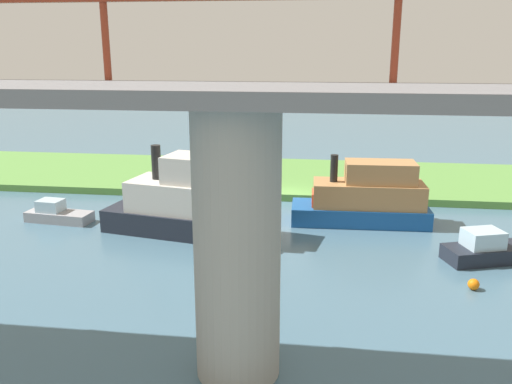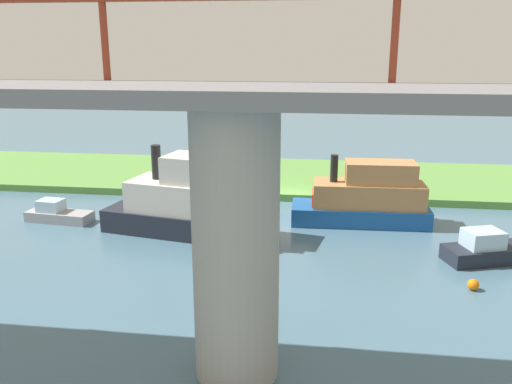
{
  "view_description": "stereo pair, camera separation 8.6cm",
  "coord_description": "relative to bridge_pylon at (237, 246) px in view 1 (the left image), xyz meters",
  "views": [
    {
      "loc": [
        -2.34,
        34.97,
        10.33
      ],
      "look_at": [
        1.58,
        5.0,
        2.0
      ],
      "focal_mm": 37.26,
      "sensor_mm": 36.0,
      "label": 1
    },
    {
      "loc": [
        -2.42,
        34.96,
        10.33
      ],
      "look_at": [
        1.58,
        5.0,
        2.0
      ],
      "focal_mm": 37.26,
      "sensor_mm": 36.0,
      "label": 2
    }
  ],
  "objects": [
    {
      "name": "motorboat_red",
      "position": [
        -10.93,
        -10.82,
        -3.79
      ],
      "size": [
        5.17,
        3.16,
        1.62
      ],
      "color": "#1E232D",
      "rests_on": "ground"
    },
    {
      "name": "bridge_pylon",
      "position": [
        0.0,
        0.0,
        0.0
      ],
      "size": [
        2.7,
        2.7,
        8.73
      ],
      "primitive_type": "cylinder",
      "color": "#9E998E",
      "rests_on": "ground"
    },
    {
      "name": "ground_plane",
      "position": [
        -0.22,
        -19.86,
        -4.37
      ],
      "size": [
        160.0,
        160.0,
        0.0
      ],
      "primitive_type": "plane",
      "color": "#476B7F"
    },
    {
      "name": "riverboat_paddlewheel",
      "position": [
        4.59,
        -12.81,
        -2.53
      ],
      "size": [
        10.16,
        5.06,
        4.97
      ],
      "color": "#1E232D",
      "rests_on": "ground"
    },
    {
      "name": "marker_buoy",
      "position": [
        -9.26,
        -7.27,
        -4.12
      ],
      "size": [
        0.5,
        0.5,
        0.5
      ],
      "primitive_type": "sphere",
      "color": "orange",
      "rests_on": "ground"
    },
    {
      "name": "bridge_span",
      "position": [
        0.0,
        -0.02,
        4.86
      ],
      "size": [
        64.6,
        4.3,
        3.25
      ],
      "color": "slate",
      "rests_on": "bridge_pylon"
    },
    {
      "name": "houseboat_blue",
      "position": [
        -5.09,
        -15.96,
        -2.83
      ],
      "size": [
        8.2,
        2.96,
        4.15
      ],
      "color": "#195199",
      "rests_on": "ground"
    },
    {
      "name": "mooring_post",
      "position": [
        3.92,
        -21.29,
        -3.43
      ],
      "size": [
        0.2,
        0.2,
        0.88
      ],
      "primitive_type": "cylinder",
      "color": "brown",
      "rests_on": "grassy_bank"
    },
    {
      "name": "skiff_small",
      "position": [
        13.43,
        -13.82,
        -3.89
      ],
      "size": [
        4.12,
        1.84,
        1.33
      ],
      "color": "#99999E",
      "rests_on": "ground"
    },
    {
      "name": "person_on_bank",
      "position": [
        3.47,
        -20.94,
        -3.17
      ],
      "size": [
        0.45,
        0.45,
        1.39
      ],
      "color": "#2D334C",
      "rests_on": "grassy_bank"
    },
    {
      "name": "grassy_bank",
      "position": [
        -0.22,
        -25.86,
        -4.12
      ],
      "size": [
        80.0,
        12.0,
        0.5
      ],
      "primitive_type": "cube",
      "color": "#5B9342",
      "rests_on": "ground"
    }
  ]
}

